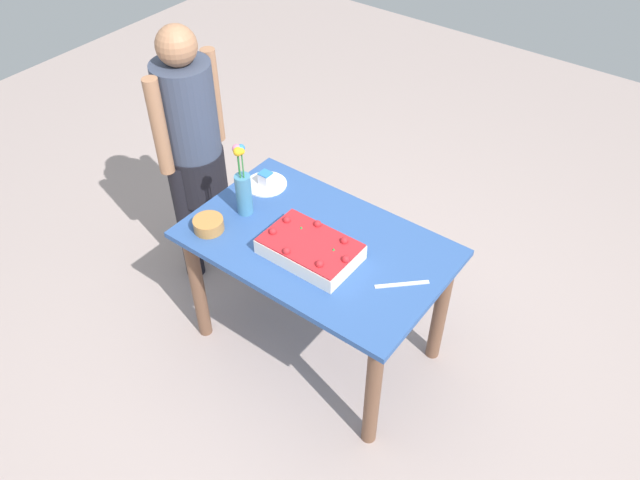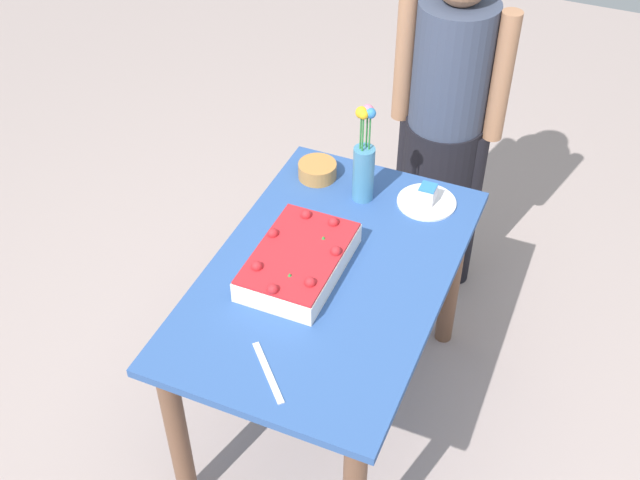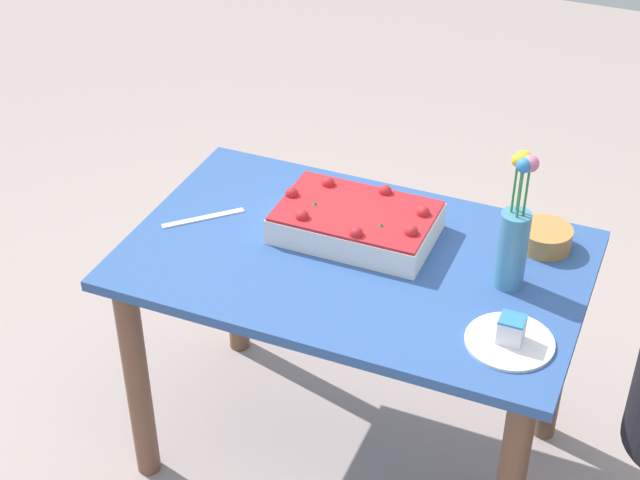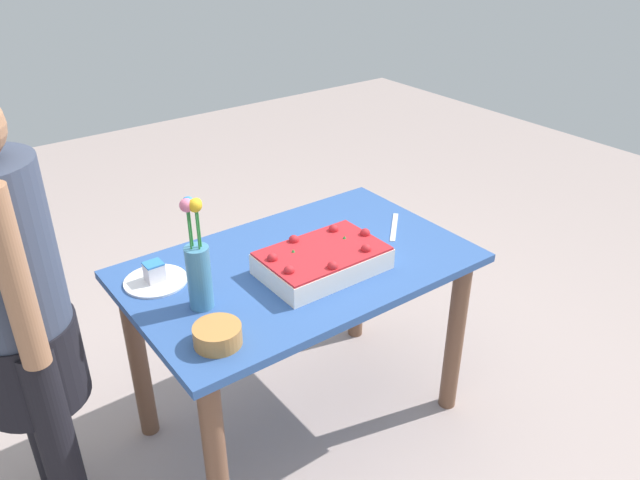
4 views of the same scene
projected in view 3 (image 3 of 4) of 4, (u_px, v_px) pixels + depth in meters
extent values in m
plane|color=#AB9791|center=(350.00, 449.00, 3.03)|extent=(8.00, 8.00, 0.00)
cube|color=#305496|center=(355.00, 260.00, 2.62)|extent=(1.22, 0.76, 0.03)
cylinder|color=brown|center=(558.00, 347.00, 2.89)|extent=(0.07, 0.07, 0.71)
cylinder|color=brown|center=(235.00, 263.00, 3.23)|extent=(0.07, 0.07, 0.71)
cylinder|color=brown|center=(137.00, 381.00, 2.77)|extent=(0.07, 0.07, 0.71)
cube|color=white|center=(356.00, 224.00, 2.67)|extent=(0.43, 0.27, 0.07)
cube|color=red|center=(356.00, 211.00, 2.64)|extent=(0.42, 0.27, 0.01)
sphere|color=red|center=(292.00, 194.00, 2.70)|extent=(0.04, 0.04, 0.04)
sphere|color=red|center=(303.00, 216.00, 2.61)|extent=(0.04, 0.04, 0.04)
sphere|color=red|center=(356.00, 233.00, 2.54)|extent=(0.04, 0.04, 0.04)
sphere|color=red|center=(411.00, 232.00, 2.55)|extent=(0.04, 0.04, 0.04)
sphere|color=red|center=(423.00, 213.00, 2.62)|extent=(0.04, 0.04, 0.04)
sphere|color=red|center=(385.00, 191.00, 2.71)|extent=(0.04, 0.04, 0.04)
sphere|color=red|center=(328.00, 183.00, 2.74)|extent=(0.04, 0.04, 0.04)
cone|color=#2D8438|center=(315.00, 204.00, 2.66)|extent=(0.02, 0.02, 0.02)
cone|color=#2D8438|center=(381.00, 226.00, 2.57)|extent=(0.02, 0.02, 0.02)
cylinder|color=white|center=(510.00, 341.00, 2.32)|extent=(0.21, 0.21, 0.01)
cube|color=white|center=(511.00, 330.00, 2.30)|extent=(0.06, 0.06, 0.06)
cube|color=#307AC6|center=(513.00, 319.00, 2.28)|extent=(0.06, 0.06, 0.01)
cube|color=silver|center=(203.00, 218.00, 2.75)|extent=(0.18, 0.18, 0.00)
cylinder|color=teal|center=(512.00, 250.00, 2.44)|extent=(0.08, 0.08, 0.21)
cylinder|color=#2D8438|center=(515.00, 187.00, 2.35)|extent=(0.01, 0.01, 0.15)
sphere|color=yellow|center=(518.00, 160.00, 2.31)|extent=(0.03, 0.03, 0.03)
cylinder|color=#2D8438|center=(520.00, 192.00, 2.33)|extent=(0.01, 0.01, 0.15)
sphere|color=#307AC2|center=(524.00, 165.00, 2.29)|extent=(0.04, 0.04, 0.04)
cylinder|color=#2D8438|center=(527.00, 190.00, 2.34)|extent=(0.01, 0.01, 0.15)
sphere|color=pink|center=(530.00, 164.00, 2.29)|extent=(0.04, 0.04, 0.04)
cylinder|color=#2D8438|center=(520.00, 185.00, 2.35)|extent=(0.01, 0.01, 0.15)
sphere|color=gold|center=(524.00, 159.00, 2.31)|extent=(0.04, 0.04, 0.04)
cylinder|color=#BD7F3F|center=(545.00, 238.00, 2.62)|extent=(0.14, 0.14, 0.06)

